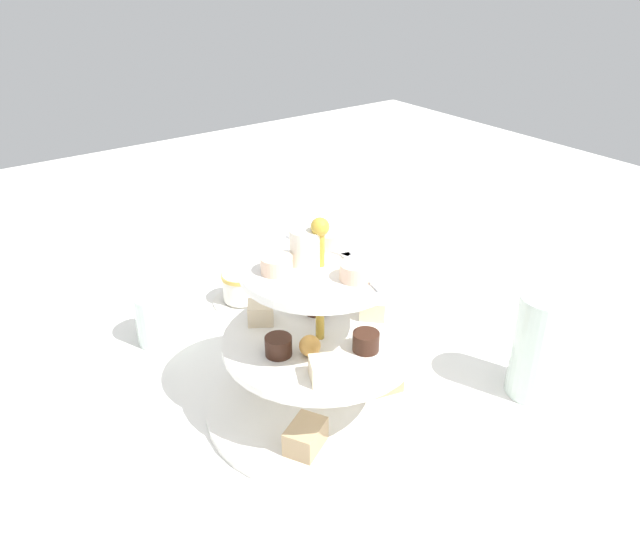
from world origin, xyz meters
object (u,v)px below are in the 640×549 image
object	(u,v)px
water_glass_short_left	(159,318)
teacup_with_saucer	(241,288)
tiered_serving_stand	(320,354)
butter_knife_right	(387,287)
water_glass_tall_right	(540,346)

from	to	relation	value
water_glass_short_left	teacup_with_saucer	world-z (taller)	water_glass_short_left
tiered_serving_stand	water_glass_short_left	world-z (taller)	tiered_serving_stand
tiered_serving_stand	teacup_with_saucer	bearing A→B (deg)	-10.45
teacup_with_saucer	butter_knife_right	size ratio (longest dim) A/B	0.53
water_glass_tall_right	tiered_serving_stand	bearing A→B (deg)	60.66
water_glass_tall_right	water_glass_short_left	distance (m)	0.51
tiered_serving_stand	water_glass_short_left	bearing A→B (deg)	20.64
tiered_serving_stand	butter_knife_right	world-z (taller)	tiered_serving_stand
water_glass_short_left	teacup_with_saucer	xyz separation A→B (m)	(0.03, -0.15, -0.01)
tiered_serving_stand	water_glass_short_left	distance (m)	0.27
tiered_serving_stand	teacup_with_saucer	distance (m)	0.29
tiered_serving_stand	butter_knife_right	xyz separation A→B (m)	(0.18, -0.27, -0.08)
water_glass_tall_right	butter_knife_right	size ratio (longest dim) A/B	0.81
water_glass_short_left	butter_knife_right	bearing A→B (deg)	-101.73
water_glass_short_left	tiered_serving_stand	bearing A→B (deg)	-159.36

